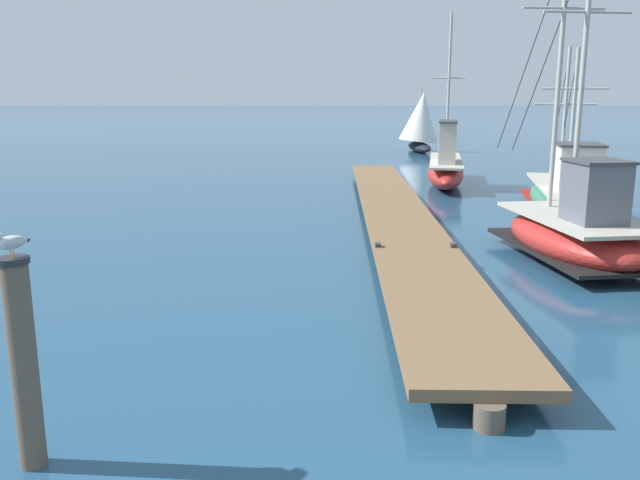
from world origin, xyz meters
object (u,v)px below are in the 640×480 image
object	(u,v)px
distant_sailboat	(421,122)
fishing_boat_1	(569,195)
fishing_boat_0	(576,231)
fishing_boat_2	(446,166)
perched_seagull	(12,242)
mooring_piling	(24,361)

from	to	relation	value
distant_sailboat	fishing_boat_1	bearing A→B (deg)	-89.55
fishing_boat_1	fishing_boat_0	bearing A→B (deg)	-111.72
distant_sailboat	fishing_boat_0	bearing A→B (deg)	-94.17
fishing_boat_1	fishing_boat_2	bearing A→B (deg)	107.74
fishing_boat_2	perched_seagull	world-z (taller)	fishing_boat_2
mooring_piling	perched_seagull	bearing A→B (deg)	53.52
fishing_boat_1	mooring_piling	distance (m)	17.27
mooring_piling	fishing_boat_0	bearing A→B (deg)	41.09
fishing_boat_0	mooring_piling	xyz separation A→B (m)	(-8.87, -7.74, 0.42)
fishing_boat_1	perched_seagull	world-z (taller)	fishing_boat_1
perched_seagull	fishing_boat_2	bearing A→B (deg)	66.10
mooring_piling	distant_sailboat	xyz separation A→B (m)	(10.89, 35.43, 0.78)
fishing_boat_2	perched_seagull	distance (m)	21.99
fishing_boat_0	distant_sailboat	bearing A→B (deg)	85.83
fishing_boat_2	distant_sailboat	bearing A→B (deg)	82.58
fishing_boat_1	perched_seagull	xyz separation A→B (m)	(-11.06, -13.25, 1.67)
fishing_boat_2	distant_sailboat	size ratio (longest dim) A/B	1.52
fishing_boat_0	mooring_piling	distance (m)	11.78
mooring_piling	distant_sailboat	bearing A→B (deg)	72.91
fishing_boat_2	perched_seagull	xyz separation A→B (m)	(-8.89, -20.06, 1.53)
mooring_piling	fishing_boat_2	bearing A→B (deg)	66.10
fishing_boat_0	distant_sailboat	distance (m)	27.79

